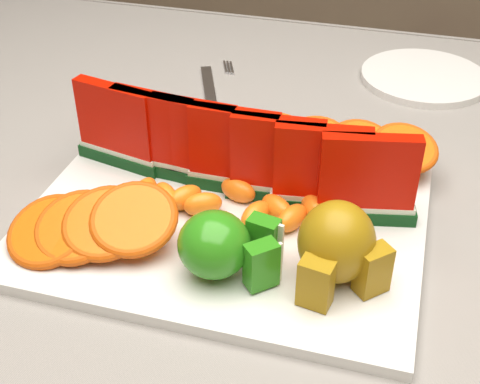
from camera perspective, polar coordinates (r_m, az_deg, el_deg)
name	(u,v)px	position (r m, az deg, el deg)	size (l,w,h in m)	color
table	(257,265)	(0.80, 1.48, -6.29)	(1.40, 0.90, 0.75)	#493218
tablecloth	(258,224)	(0.76, 1.55, -2.78)	(1.53, 1.03, 0.20)	gray
platter	(225,222)	(0.69, -1.32, -2.58)	(0.40, 0.30, 0.01)	silver
apple_cluster	(222,246)	(0.60, -1.51, -4.60)	(0.10, 0.08, 0.06)	#2D920D
pear_cluster	(337,246)	(0.60, 8.31, -4.58)	(0.09, 0.09, 0.08)	#AF7D10
side_plate	(424,77)	(1.01, 15.42, 9.44)	(0.18, 0.18, 0.01)	silver
fork	(212,91)	(0.94, -2.41, 8.58)	(0.08, 0.19, 0.00)	silver
watermelon_row	(234,153)	(0.70, -0.49, 3.33)	(0.39, 0.07, 0.10)	#07370F
orange_fan_front	(91,225)	(0.65, -12.56, -2.75)	(0.18, 0.12, 0.05)	#EF3600
orange_fan_back	(277,136)	(0.77, 3.16, 4.76)	(0.38, 0.10, 0.05)	#EF3600
tangerine_segments	(239,205)	(0.68, -0.08, -1.09)	(0.22, 0.07, 0.03)	orange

